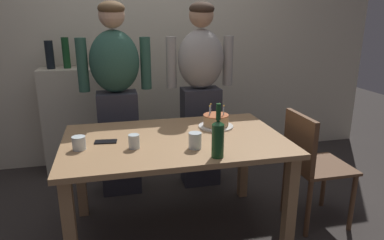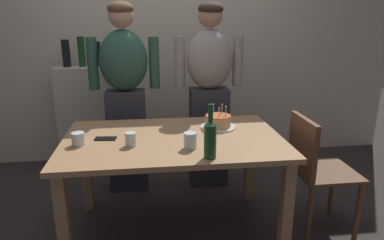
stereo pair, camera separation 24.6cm
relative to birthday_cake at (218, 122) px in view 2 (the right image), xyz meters
name	(u,v)px [view 2 (the right image)]	position (x,y,z in m)	size (l,w,h in m)	color
ground_plane	(175,231)	(-0.35, -0.17, -0.78)	(10.00, 10.00, 0.00)	#332D2B
back_wall	(161,40)	(-0.35, 1.38, 0.52)	(5.20, 0.10, 2.60)	beige
dining_table	(173,151)	(-0.35, -0.17, -0.14)	(1.50, 0.96, 0.74)	#A37A51
birthday_cake	(218,122)	(0.00, 0.00, 0.00)	(0.26, 0.26, 0.17)	white
water_glass_near	(131,139)	(-0.63, -0.30, 0.00)	(0.07, 0.07, 0.09)	silver
water_glass_far	(190,141)	(-0.26, -0.39, 0.01)	(0.08, 0.08, 0.10)	silver
water_glass_side	(78,139)	(-0.97, -0.25, 0.00)	(0.08, 0.08, 0.09)	silver
wine_bottle	(210,138)	(-0.16, -0.56, 0.08)	(0.07, 0.07, 0.33)	#194723
cell_phone	(106,139)	(-0.81, -0.15, -0.04)	(0.14, 0.07, 0.01)	black
person_man_bearded	(125,96)	(-0.71, 0.59, 0.09)	(0.61, 0.27, 1.66)	#33333D
person_woman_cardigan	(209,94)	(0.03, 0.59, 0.09)	(0.61, 0.27, 1.66)	#33333D
dining_chair	(314,165)	(0.65, -0.27, -0.27)	(0.42, 0.42, 0.87)	brown
shelf_cabinet	(95,116)	(-1.07, 1.16, -0.24)	(0.70, 0.30, 1.35)	beige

